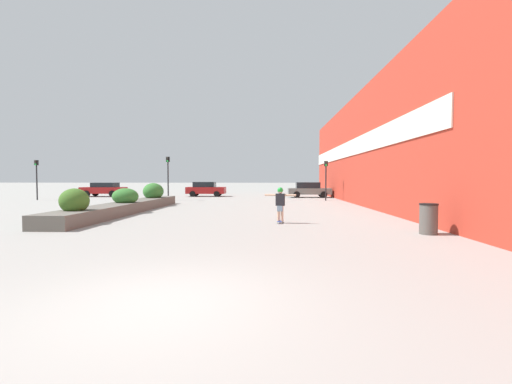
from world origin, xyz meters
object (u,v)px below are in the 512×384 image
(car_center_left, at_px, (206,189))
(traffic_light_left, at_px, (168,171))
(traffic_light_right, at_px, (326,174))
(traffic_light_far_left, at_px, (36,173))
(trash_bin, at_px, (429,219))
(car_center_right, at_px, (309,190))
(car_leftmost, at_px, (426,189))
(car_rightmost, at_px, (104,189))
(skateboarder, at_px, (280,201))
(skateboard, at_px, (280,222))

(car_center_left, relative_size, traffic_light_left, 1.07)
(car_center_left, bearing_deg, traffic_light_right, 60.38)
(traffic_light_left, bearing_deg, car_center_left, 73.61)
(traffic_light_far_left, bearing_deg, traffic_light_right, 0.32)
(trash_bin, xyz_separation_m, car_center_right, (-1.51, 22.67, 0.26))
(trash_bin, xyz_separation_m, car_leftmost, (10.79, 24.33, 0.28))
(car_center_right, bearing_deg, car_rightmost, -91.77)
(car_center_left, bearing_deg, trash_bin, 26.78)
(skateboarder, height_order, car_center_left, car_center_left)
(skateboarder, relative_size, traffic_light_far_left, 0.41)
(skateboarder, bearing_deg, traffic_light_left, 134.71)
(car_center_right, relative_size, car_rightmost, 0.98)
(skateboard, height_order, car_rightmost, car_rightmost)
(skateboard, relative_size, car_center_left, 0.15)
(car_center_right, relative_size, traffic_light_far_left, 1.21)
(skateboard, bearing_deg, traffic_light_left, 134.71)
(traffic_light_far_left, bearing_deg, traffic_light_left, -0.21)
(skateboard, relative_size, skateboarder, 0.42)
(car_center_left, height_order, car_rightmost, car_center_left)
(skateboarder, bearing_deg, car_center_right, 92.89)
(car_center_right, xyz_separation_m, car_rightmost, (-21.31, 0.66, -0.00))
(trash_bin, bearing_deg, car_center_right, 93.80)
(skateboard, bearing_deg, skateboarder, 102.66)
(skateboard, xyz_separation_m, car_center_left, (-7.28, 21.59, 0.73))
(traffic_light_right, bearing_deg, skateboarder, -106.11)
(skateboarder, xyz_separation_m, traffic_light_right, (4.33, 14.99, 1.36))
(traffic_light_left, bearing_deg, car_center_right, 22.32)
(skateboard, xyz_separation_m, traffic_light_right, (4.33, 14.99, 2.26))
(trash_bin, bearing_deg, car_rightmost, 134.37)
(skateboarder, distance_m, trash_bin, 5.63)
(skateboard, relative_size, traffic_light_right, 0.18)
(car_center_right, bearing_deg, car_center_left, -98.30)
(car_rightmost, height_order, traffic_light_left, traffic_light_left)
(trash_bin, relative_size, car_rightmost, 0.24)
(skateboard, xyz_separation_m, traffic_light_left, (-9.27, 14.81, 2.48))
(skateboarder, height_order, traffic_light_left, traffic_light_left)
(skateboard, bearing_deg, traffic_light_far_left, 157.40)
(skateboard, height_order, traffic_light_right, traffic_light_right)
(car_center_right, bearing_deg, car_leftmost, 97.67)
(skateboarder, height_order, car_rightmost, skateboarder)
(car_rightmost, bearing_deg, traffic_light_right, -104.39)
(trash_bin, distance_m, traffic_light_left, 22.61)
(skateboarder, height_order, car_leftmost, skateboarder)
(car_rightmost, height_order, traffic_light_far_left, traffic_light_far_left)
(car_leftmost, bearing_deg, trash_bin, 156.08)
(traffic_light_left, bearing_deg, traffic_light_right, 0.79)
(car_center_right, bearing_deg, traffic_light_left, -67.68)
(car_leftmost, height_order, traffic_light_far_left, traffic_light_far_left)
(car_center_left, distance_m, car_rightmost, 10.63)
(skateboard, xyz_separation_m, skateboarder, (0.00, 0.00, 0.89))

